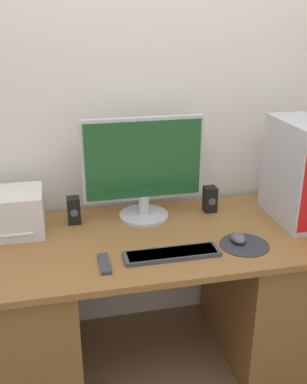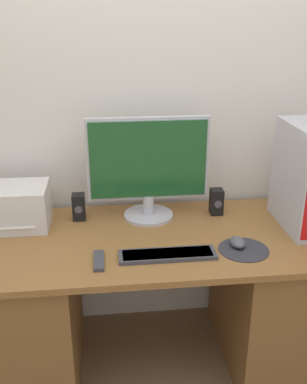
% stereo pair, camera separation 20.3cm
% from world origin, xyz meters
% --- Properties ---
extents(wall_back, '(6.40, 0.05, 2.70)m').
position_xyz_m(wall_back, '(0.00, 0.83, 1.35)').
color(wall_back, silver).
rests_on(wall_back, ground_plane).
extents(desk, '(1.77, 0.78, 0.74)m').
position_xyz_m(desk, '(0.00, 0.39, 0.39)').
color(desk, brown).
rests_on(desk, ground_plane).
extents(monitor, '(0.61, 0.25, 0.52)m').
position_xyz_m(monitor, '(0.00, 0.62, 1.02)').
color(monitor, '#B7B7BC').
rests_on(monitor, desk).
extents(keyboard, '(0.42, 0.11, 0.02)m').
position_xyz_m(keyboard, '(0.04, 0.20, 0.75)').
color(keyboard, '#3D3D42').
rests_on(keyboard, desk).
extents(mousepad, '(0.23, 0.23, 0.00)m').
position_xyz_m(mousepad, '(0.39, 0.22, 0.75)').
color(mousepad, '#2D2D33').
rests_on(mousepad, desk).
extents(mouse, '(0.07, 0.10, 0.04)m').
position_xyz_m(mouse, '(0.37, 0.25, 0.77)').
color(mouse, '#4C4C51').
rests_on(mouse, mousepad).
extents(computer_tower, '(0.21, 0.40, 0.51)m').
position_xyz_m(computer_tower, '(0.74, 0.43, 1.00)').
color(computer_tower, '#B2B2B7').
rests_on(computer_tower, desk).
extents(printer, '(0.35, 0.26, 0.21)m').
position_xyz_m(printer, '(-0.67, 0.58, 0.85)').
color(printer, beige).
rests_on(printer, desk).
extents(speaker_left, '(0.06, 0.07, 0.13)m').
position_xyz_m(speaker_left, '(-0.35, 0.62, 0.81)').
color(speaker_left, black).
rests_on(speaker_left, desk).
extents(speaker_right, '(0.06, 0.07, 0.13)m').
position_xyz_m(speaker_right, '(0.36, 0.61, 0.81)').
color(speaker_right, black).
rests_on(speaker_right, desk).
extents(remote_control, '(0.04, 0.16, 0.02)m').
position_xyz_m(remote_control, '(-0.26, 0.18, 0.75)').
color(remote_control, '#38383D').
rests_on(remote_control, desk).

